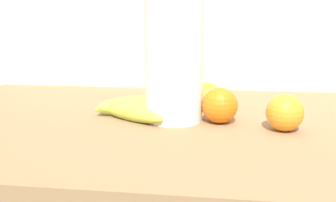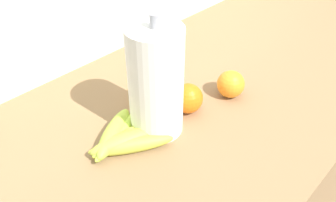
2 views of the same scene
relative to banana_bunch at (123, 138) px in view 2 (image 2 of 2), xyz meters
The scene contains 7 objects.
counter 0.60m from the banana_bunch, ahead, with size 1.80×0.75×0.90m, color olive.
wall_back 0.60m from the banana_bunch, 46.81° to the left, with size 2.20×0.06×1.30m, color silver.
banana_bunch is the anchor object (origin of this frame).
orange_front 0.34m from the banana_bunch, 11.66° to the right, with size 0.08×0.08×0.08m, color orange.
orange_far_right 0.19m from the banana_bunch, 26.42° to the left, with size 0.07×0.07×0.07m, color orange.
orange_back_left 0.20m from the banana_bunch, ahead, with size 0.08×0.08×0.08m, color orange.
paper_towel_roll 0.15m from the banana_bunch, ahead, with size 0.13×0.13×0.30m.
Camera 2 is at (-0.73, -0.47, 1.49)m, focal length 37.24 mm.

